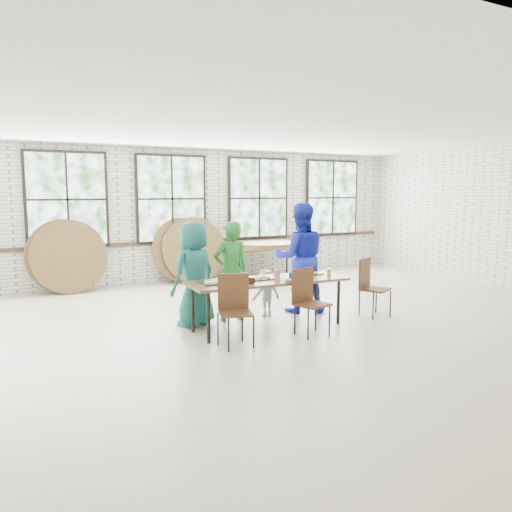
{
  "coord_description": "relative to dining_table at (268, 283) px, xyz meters",
  "views": [
    {
      "loc": [
        -3.55,
        -6.34,
        2.03
      ],
      "look_at": [
        0.0,
        0.4,
        1.05
      ],
      "focal_mm": 35.0,
      "sensor_mm": 36.0,
      "label": 1
    }
  ],
  "objects": [
    {
      "name": "adult_green",
      "position": [
        -0.3,
        0.65,
        0.1
      ],
      "size": [
        0.6,
        0.41,
        1.58
      ],
      "primitive_type": "imported",
      "rotation": [
        0.0,
        0.0,
        3.09
      ],
      "color": "#207A2B",
      "rests_on": "ground"
    },
    {
      "name": "chair_spare",
      "position": [
        1.85,
        -0.12,
        -0.13
      ],
      "size": [
        0.56,
        0.55,
        0.95
      ],
      "rotation": [
        0.0,
        0.0,
        0.48
      ],
      "color": "#4E2E1A",
      "rests_on": "ground"
    },
    {
      "name": "adult_teal",
      "position": [
        -0.91,
        0.65,
        0.11
      ],
      "size": [
        0.92,
        0.77,
        1.6
      ],
      "primitive_type": "imported",
      "rotation": [
        0.0,
        0.0,
        3.53
      ],
      "color": "#1D6E66",
      "rests_on": "ground"
    },
    {
      "name": "chair_near_right",
      "position": [
        0.34,
        -0.55,
        -0.13
      ],
      "size": [
        0.5,
        0.49,
        0.95
      ],
      "rotation": [
        0.0,
        0.0,
        0.23
      ],
      "color": "#4E2E1A",
      "rests_on": "ground"
    },
    {
      "name": "dining_table",
      "position": [
        0.0,
        0.0,
        0.0
      ],
      "size": [
        2.44,
        0.92,
        0.74
      ],
      "rotation": [
        0.0,
        0.0,
        -0.05
      ],
      "color": "brown",
      "rests_on": "ground"
    },
    {
      "name": "adult_blue",
      "position": [
        0.98,
        0.65,
        0.23
      ],
      "size": [
        1.1,
        1.0,
        1.85
      ],
      "primitive_type": "imported",
      "rotation": [
        0.0,
        0.0,
        2.73
      ],
      "color": "#1925B1",
      "rests_on": "ground"
    },
    {
      "name": "room",
      "position": [
        -0.01,
        4.4,
        1.14
      ],
      "size": [
        12.0,
        12.0,
        12.0
      ],
      "color": "#BEB497",
      "rests_on": "ground"
    },
    {
      "name": "storage_table",
      "position": [
        2.02,
        3.78,
        -0.0
      ],
      "size": [
        1.8,
        0.76,
        0.74
      ],
      "rotation": [
        0.0,
        0.0,
        -0.01
      ],
      "color": "brown",
      "rests_on": "ground"
    },
    {
      "name": "round_tops_leaning",
      "position": [
        -0.99,
        4.19,
        0.05
      ],
      "size": [
        4.25,
        0.47,
        1.49
      ],
      "color": "brown",
      "rests_on": "ground"
    },
    {
      "name": "round_tops_stacked",
      "position": [
        2.02,
        3.78,
        0.12
      ],
      "size": [
        1.5,
        1.5,
        0.13
      ],
      "color": "brown",
      "rests_on": "storage_table"
    },
    {
      "name": "tabletop_clutter",
      "position": [
        0.09,
        -0.04,
        0.08
      ],
      "size": [
        2.07,
        0.63,
        0.11
      ],
      "color": "black",
      "rests_on": "dining_table"
    },
    {
      "name": "toddler",
      "position": [
        0.33,
        0.65,
        -0.3
      ],
      "size": [
        0.51,
        0.3,
        0.78
      ],
      "primitive_type": "imported",
      "rotation": [
        0.0,
        0.0,
        3.13
      ],
      "color": "#1C1541",
      "rests_on": "ground"
    },
    {
      "name": "chair_near_left",
      "position": [
        -0.79,
        -0.5,
        -0.13
      ],
      "size": [
        0.52,
        0.51,
        0.95
      ],
      "rotation": [
        0.0,
        0.0,
        -0.3
      ],
      "color": "#4E2E1A",
      "rests_on": "ground"
    }
  ]
}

